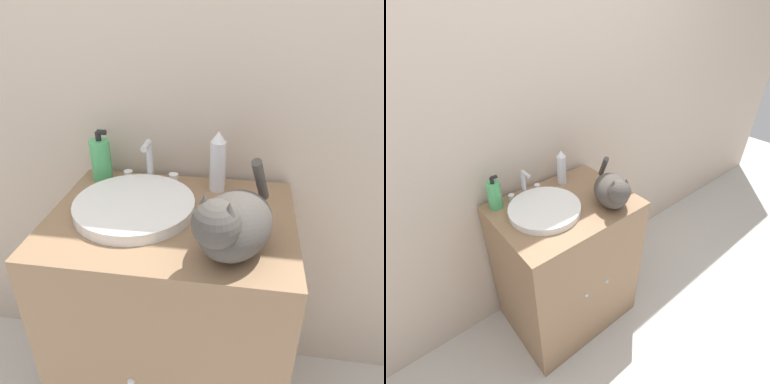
{
  "view_description": "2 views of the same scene",
  "coord_description": "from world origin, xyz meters",
  "views": [
    {
      "loc": [
        0.21,
        -0.66,
        1.51
      ],
      "look_at": [
        0.07,
        0.23,
        1.02
      ],
      "focal_mm": 35.0,
      "sensor_mm": 36.0,
      "label": 1
    },
    {
      "loc": [
        -0.75,
        -0.77,
        1.84
      ],
      "look_at": [
        0.06,
        0.23,
        0.98
      ],
      "focal_mm": 28.0,
      "sensor_mm": 36.0,
      "label": 2
    }
  ],
  "objects": [
    {
      "name": "ground_plane",
      "position": [
        0.0,
        0.0,
        0.0
      ],
      "size": [
        8.0,
        8.0,
        0.0
      ],
      "primitive_type": "plane",
      "color": "beige"
    },
    {
      "name": "wall_back",
      "position": [
        0.0,
        0.59,
        1.25
      ],
      "size": [
        6.0,
        0.05,
        2.5
      ],
      "color": "#C6B29E",
      "rests_on": "ground_plane"
    },
    {
      "name": "vanity_cabinet",
      "position": [
        0.0,
        0.27,
        0.45
      ],
      "size": [
        0.74,
        0.56,
        0.9
      ],
      "color": "#8C6B4C",
      "rests_on": "ground_plane"
    },
    {
      "name": "sink_basin",
      "position": [
        -0.12,
        0.29,
        0.92
      ],
      "size": [
        0.37,
        0.37,
        0.04
      ],
      "color": "white",
      "rests_on": "vanity_cabinet"
    },
    {
      "name": "faucet",
      "position": [
        -0.12,
        0.48,
        0.97
      ],
      "size": [
        0.2,
        0.08,
        0.16
      ],
      "color": "silver",
      "rests_on": "vanity_cabinet"
    },
    {
      "name": "cat",
      "position": [
        0.19,
        0.11,
        1.0
      ],
      "size": [
        0.26,
        0.35,
        0.23
      ],
      "rotation": [
        0.0,
        0.0,
        -2.0
      ],
      "color": "#47423D",
      "rests_on": "vanity_cabinet"
    },
    {
      "name": "soap_bottle",
      "position": [
        -0.29,
        0.48,
        0.98
      ],
      "size": [
        0.07,
        0.07,
        0.19
      ],
      "color": "#4CB266",
      "rests_on": "vanity_cabinet"
    },
    {
      "name": "spray_bottle",
      "position": [
        0.12,
        0.46,
        1.01
      ],
      "size": [
        0.05,
        0.05,
        0.21
      ],
      "color": "silver",
      "rests_on": "vanity_cabinet"
    }
  ]
}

